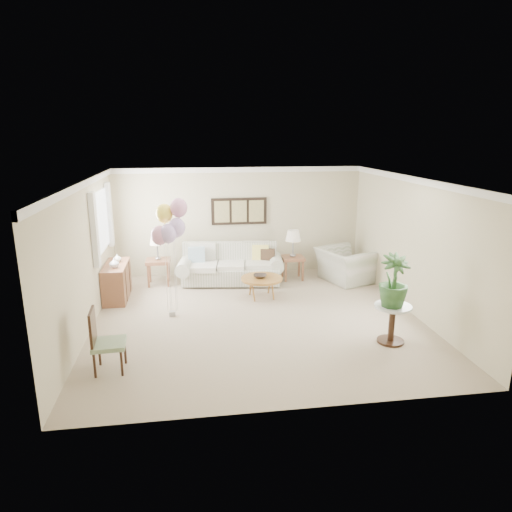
# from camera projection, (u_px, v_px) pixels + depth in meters

# --- Properties ---
(ground_plane) EXTENTS (6.00, 6.00, 0.00)m
(ground_plane) POSITION_uv_depth(u_px,v_px,m) (257.00, 318.00, 8.62)
(ground_plane) COLOR tan
(room_shell) EXTENTS (6.04, 6.04, 2.60)m
(room_shell) POSITION_uv_depth(u_px,v_px,m) (250.00, 233.00, 8.27)
(room_shell) COLOR #C4BA96
(room_shell) RESTS_ON ground
(wall_art_triptych) EXTENTS (1.35, 0.06, 0.65)m
(wall_art_triptych) POSITION_uv_depth(u_px,v_px,m) (239.00, 211.00, 11.05)
(wall_art_triptych) COLOR black
(wall_art_triptych) RESTS_ON ground
(sofa) EXTENTS (2.56, 1.20, 0.90)m
(sofa) POSITION_uv_depth(u_px,v_px,m) (231.00, 267.00, 10.62)
(sofa) COLOR silver
(sofa) RESTS_ON ground
(end_table_left) EXTENTS (0.55, 0.50, 0.60)m
(end_table_left) POSITION_uv_depth(u_px,v_px,m) (158.00, 264.00, 10.41)
(end_table_left) COLOR brown
(end_table_left) RESTS_ON ground
(end_table_right) EXTENTS (0.51, 0.46, 0.56)m
(end_table_right) POSITION_uv_depth(u_px,v_px,m) (293.00, 260.00, 10.81)
(end_table_right) COLOR brown
(end_table_right) RESTS_ON ground
(lamp_left) EXTENTS (0.33, 0.33, 0.59)m
(lamp_left) POSITION_uv_depth(u_px,v_px,m) (157.00, 240.00, 10.27)
(lamp_left) COLOR gray
(lamp_left) RESTS_ON end_table_left
(lamp_right) EXTENTS (0.36, 0.36, 0.64)m
(lamp_right) POSITION_uv_depth(u_px,v_px,m) (293.00, 236.00, 10.66)
(lamp_right) COLOR gray
(lamp_right) RESTS_ON end_table_right
(coffee_table) EXTENTS (0.87, 0.87, 0.44)m
(coffee_table) POSITION_uv_depth(u_px,v_px,m) (262.00, 279.00, 9.59)
(coffee_table) COLOR #A77335
(coffee_table) RESTS_ON ground
(decor_bowl) EXTENTS (0.34, 0.34, 0.07)m
(decor_bowl) POSITION_uv_depth(u_px,v_px,m) (260.00, 276.00, 9.57)
(decor_bowl) COLOR #302722
(decor_bowl) RESTS_ON coffee_table
(armchair) EXTENTS (1.37, 1.46, 0.77)m
(armchair) POSITION_uv_depth(u_px,v_px,m) (345.00, 265.00, 10.70)
(armchair) COLOR silver
(armchair) RESTS_ON ground
(side_table) EXTENTS (0.61, 0.61, 0.66)m
(side_table) POSITION_uv_depth(u_px,v_px,m) (392.00, 314.00, 7.49)
(side_table) COLOR silver
(side_table) RESTS_ON ground
(potted_plant) EXTENTS (0.53, 0.53, 0.86)m
(potted_plant) POSITION_uv_depth(u_px,v_px,m) (394.00, 281.00, 7.30)
(potted_plant) COLOR #285228
(potted_plant) RESTS_ON side_table
(accent_chair) EXTENTS (0.49, 0.49, 0.96)m
(accent_chair) POSITION_uv_depth(u_px,v_px,m) (104.00, 340.00, 6.57)
(accent_chair) COLOR gray
(accent_chair) RESTS_ON ground
(credenza) EXTENTS (0.46, 1.20, 0.74)m
(credenza) POSITION_uv_depth(u_px,v_px,m) (117.00, 281.00, 9.57)
(credenza) COLOR brown
(credenza) RESTS_ON ground
(vase_white) EXTENTS (0.22, 0.22, 0.20)m
(vase_white) POSITION_uv_depth(u_px,v_px,m) (114.00, 263.00, 9.22)
(vase_white) COLOR silver
(vase_white) RESTS_ON credenza
(vase_sage) EXTENTS (0.21, 0.21, 0.18)m
(vase_sage) POSITION_uv_depth(u_px,v_px,m) (117.00, 258.00, 9.63)
(vase_sage) COLOR beige
(vase_sage) RESTS_ON credenza
(balloon_cluster) EXTENTS (0.67, 0.57, 2.24)m
(balloon_cluster) POSITION_uv_depth(u_px,v_px,m) (170.00, 224.00, 8.28)
(balloon_cluster) COLOR gray
(balloon_cluster) RESTS_ON ground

